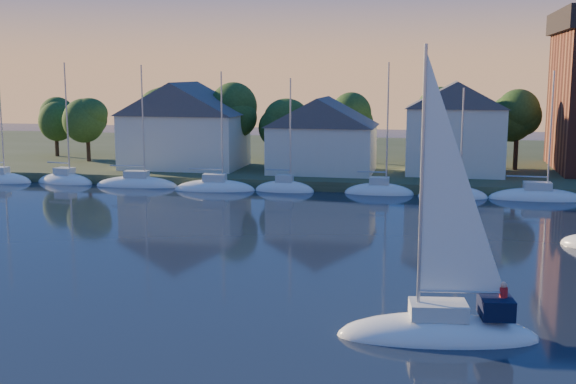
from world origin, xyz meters
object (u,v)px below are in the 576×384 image
(clubhouse_centre, at_px, (323,134))
(hero_sailboat, at_px, (441,325))
(clubhouse_west, at_px, (185,124))
(clubhouse_east, at_px, (456,127))

(clubhouse_centre, bearing_deg, hero_sailboat, -74.36)
(clubhouse_west, distance_m, clubhouse_centre, 16.05)
(clubhouse_west, bearing_deg, clubhouse_centre, -3.58)
(clubhouse_centre, distance_m, hero_sailboat, 47.21)
(clubhouse_centre, bearing_deg, clubhouse_west, 176.42)
(clubhouse_west, xyz_separation_m, clubhouse_east, (30.00, 1.00, 0.07))
(hero_sailboat, bearing_deg, clubhouse_east, -99.43)
(clubhouse_centre, relative_size, hero_sailboat, 0.82)
(hero_sailboat, bearing_deg, clubhouse_centre, -82.17)
(clubhouse_west, relative_size, clubhouse_east, 1.30)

